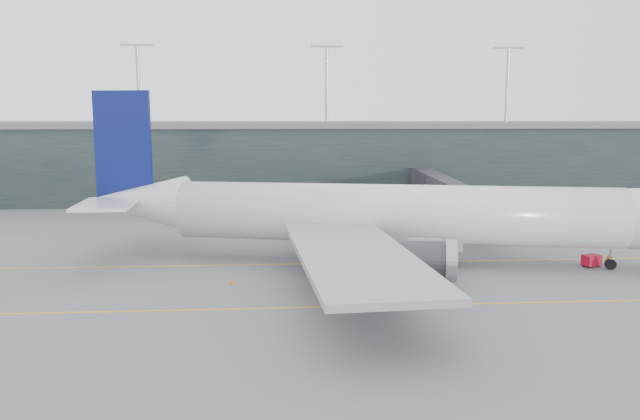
{
  "coord_description": "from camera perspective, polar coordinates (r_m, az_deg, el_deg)",
  "views": [
    {
      "loc": [
        -4.7,
        -71.57,
        16.25
      ],
      "look_at": [
        0.08,
        -4.0,
        6.05
      ],
      "focal_mm": 35.0,
      "sensor_mm": 36.0,
      "label": 1
    }
  ],
  "objects": [
    {
      "name": "ground",
      "position": [
        73.54,
        -0.29,
        -4.2
      ],
      "size": [
        320.0,
        320.0,
        0.0
      ],
      "primitive_type": "plane",
      "color": "slate",
      "rests_on": "ground"
    },
    {
      "name": "taxiline_a",
      "position": [
        69.65,
        -0.07,
        -4.92
      ],
      "size": [
        160.0,
        0.25,
        0.02
      ],
      "primitive_type": "cube",
      "color": "yellow",
      "rests_on": "ground"
    },
    {
      "name": "taxiline_b",
      "position": [
        54.27,
        1.12,
        -8.85
      ],
      "size": [
        160.0,
        0.25,
        0.02
      ],
      "primitive_type": "cube",
      "color": "yellow",
      "rests_on": "ground"
    },
    {
      "name": "taxiline_lead_main",
      "position": [
        93.5,
        1.97,
        -1.44
      ],
      "size": [
        0.25,
        60.0,
        0.02
      ],
      "primitive_type": "cube",
      "color": "yellow",
      "rests_on": "ground"
    },
    {
      "name": "terminal",
      "position": [
        129.94,
        -1.98,
        4.75
      ],
      "size": [
        240.0,
        36.0,
        29.0
      ],
      "color": "black",
      "rests_on": "ground"
    },
    {
      "name": "main_aircraft",
      "position": [
        69.62,
        6.41,
        -0.47
      ],
      "size": [
        68.03,
        62.95,
        19.2
      ],
      "rotation": [
        0.0,
        0.0,
        -0.21
      ],
      "color": "silver",
      "rests_on": "ground"
    },
    {
      "name": "jet_bridge",
      "position": [
        100.61,
        10.84,
        2.11
      ],
      "size": [
        5.64,
        45.63,
        6.95
      ],
      "rotation": [
        0.0,
        0.0,
        -0.04
      ],
      "color": "#2E2E33",
      "rests_on": "ground"
    },
    {
      "name": "gse_cart",
      "position": [
        74.3,
        23.57,
        -4.22
      ],
      "size": [
        2.24,
        1.85,
        1.31
      ],
      "rotation": [
        0.0,
        0.0,
        0.39
      ],
      "color": "red",
      "rests_on": "ground"
    },
    {
      "name": "uld_a",
      "position": [
        84.15,
        -4.62,
        -1.84
      ],
      "size": [
        2.51,
        2.12,
        2.07
      ],
      "rotation": [
        0.0,
        0.0,
        -0.14
      ],
      "color": "#333338",
      "rests_on": "ground"
    },
    {
      "name": "uld_b",
      "position": [
        85.06,
        -1.93,
        -1.88
      ],
      "size": [
        2.1,
        1.88,
        1.59
      ],
      "rotation": [
        0.0,
        0.0,
        0.33
      ],
      "color": "#333338",
      "rests_on": "ground"
    },
    {
      "name": "uld_c",
      "position": [
        83.79,
        -1.64,
        -1.88
      ],
      "size": [
        2.4,
        2.0,
        2.04
      ],
      "rotation": [
        0.0,
        0.0,
        0.1
      ],
      "color": "#333338",
      "rests_on": "ground"
    },
    {
      "name": "cone_nose",
      "position": [
        78.42,
        24.85,
        -3.91
      ],
      "size": [
        0.5,
        0.5,
        0.79
      ],
      "primitive_type": "cone",
      "color": "orange",
      "rests_on": "ground"
    },
    {
      "name": "cone_wing_stbd",
      "position": [
        56.15,
        11.7,
        -8.1
      ],
      "size": [
        0.4,
        0.4,
        0.64
      ],
      "primitive_type": "cone",
      "color": "red",
      "rests_on": "ground"
    },
    {
      "name": "cone_wing_port",
      "position": [
        84.76,
        6.5,
        -2.31
      ],
      "size": [
        0.42,
        0.42,
        0.67
      ],
      "primitive_type": "cone",
      "color": "#F7380D",
      "rests_on": "ground"
    },
    {
      "name": "cone_tail",
      "position": [
        61.59,
        -8.0,
        -6.51
      ],
      "size": [
        0.41,
        0.41,
        0.65
      ],
      "primitive_type": "cone",
      "color": "#E45F0C",
      "rests_on": "ground"
    }
  ]
}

